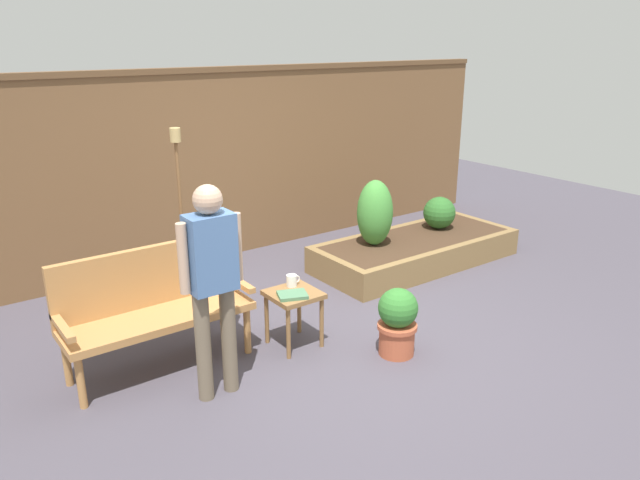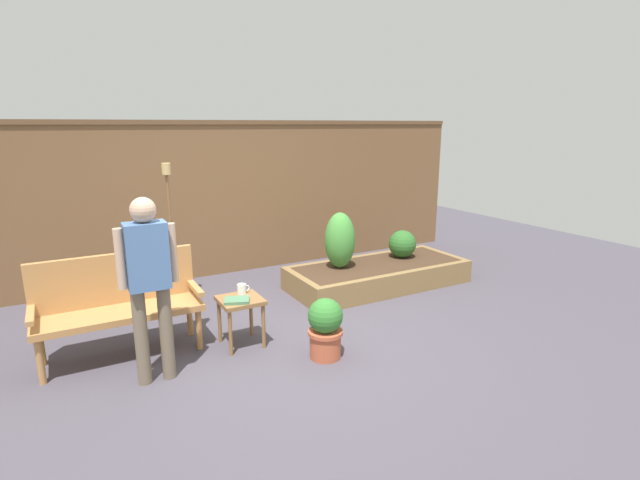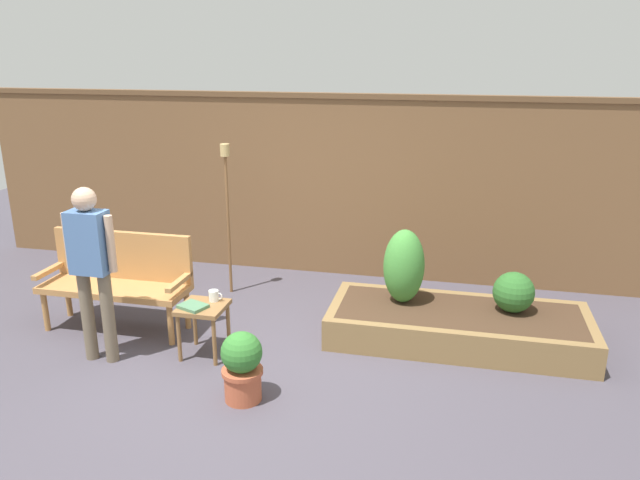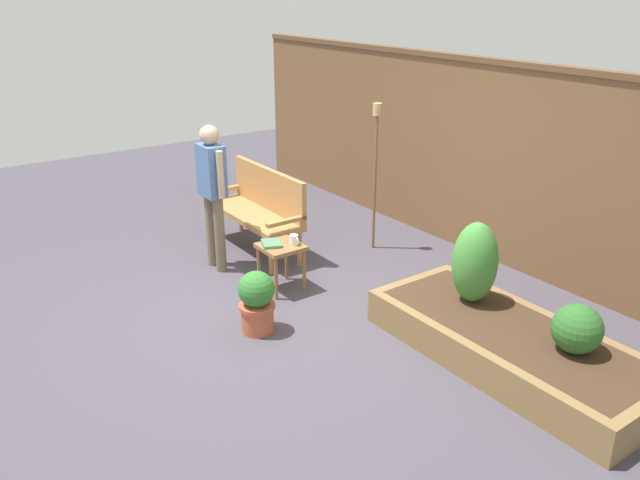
{
  "view_description": "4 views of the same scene",
  "coord_description": "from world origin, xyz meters",
  "px_view_note": "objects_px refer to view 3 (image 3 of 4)",
  "views": [
    {
      "loc": [
        -2.92,
        -3.57,
        2.47
      ],
      "look_at": [
        0.32,
        0.84,
        0.63
      ],
      "focal_mm": 34.04,
      "sensor_mm": 36.0,
      "label": 1
    },
    {
      "loc": [
        -1.81,
        -3.9,
        2.11
      ],
      "look_at": [
        0.54,
        0.35,
        0.93
      ],
      "focal_mm": 26.78,
      "sensor_mm": 36.0,
      "label": 2
    },
    {
      "loc": [
        1.73,
        -4.32,
        2.63
      ],
      "look_at": [
        0.48,
        1.07,
        0.89
      ],
      "focal_mm": 34.12,
      "sensor_mm": 36.0,
      "label": 3
    },
    {
      "loc": [
        4.57,
        -2.82,
        2.87
      ],
      "look_at": [
        0.15,
        0.34,
        0.69
      ],
      "focal_mm": 35.86,
      "sensor_mm": 36.0,
      "label": 4
    }
  ],
  "objects_px": {
    "potted_boxwood": "(242,365)",
    "shrub_near_bench": "(404,266)",
    "book_on_table": "(193,306)",
    "person_by_bench": "(91,260)",
    "garden_bench": "(118,274)",
    "cup_on_table": "(214,296)",
    "side_table": "(203,314)",
    "shrub_far_corner": "(514,292)",
    "tiki_torch": "(227,193)"
  },
  "relations": [
    {
      "from": "side_table",
      "to": "tiki_torch",
      "type": "xyz_separation_m",
      "value": [
        -0.31,
        1.46,
        0.76
      ]
    },
    {
      "from": "potted_boxwood",
      "to": "shrub_near_bench",
      "type": "relative_size",
      "value": 0.79
    },
    {
      "from": "tiki_torch",
      "to": "potted_boxwood",
      "type": "bearing_deg",
      "value": -66.68
    },
    {
      "from": "book_on_table",
      "to": "potted_boxwood",
      "type": "xyz_separation_m",
      "value": [
        0.65,
        -0.55,
        -0.2
      ]
    },
    {
      "from": "book_on_table",
      "to": "tiki_torch",
      "type": "xyz_separation_m",
      "value": [
        -0.25,
        1.53,
        0.66
      ]
    },
    {
      "from": "cup_on_table",
      "to": "potted_boxwood",
      "type": "bearing_deg",
      "value": -54.68
    },
    {
      "from": "book_on_table",
      "to": "shrub_far_corner",
      "type": "xyz_separation_m",
      "value": [
        2.75,
        0.98,
        -0.01
      ]
    },
    {
      "from": "cup_on_table",
      "to": "shrub_far_corner",
      "type": "relative_size",
      "value": 0.33
    },
    {
      "from": "book_on_table",
      "to": "cup_on_table",
      "type": "bearing_deg",
      "value": 78.62
    },
    {
      "from": "potted_boxwood",
      "to": "side_table",
      "type": "bearing_deg",
      "value": 133.3
    },
    {
      "from": "book_on_table",
      "to": "shrub_near_bench",
      "type": "distance_m",
      "value": 1.99
    },
    {
      "from": "cup_on_table",
      "to": "book_on_table",
      "type": "height_order",
      "value": "cup_on_table"
    },
    {
      "from": "garden_bench",
      "to": "person_by_bench",
      "type": "distance_m",
      "value": 0.8
    },
    {
      "from": "person_by_bench",
      "to": "shrub_near_bench",
      "type": "bearing_deg",
      "value": 25.3
    },
    {
      "from": "book_on_table",
      "to": "potted_boxwood",
      "type": "distance_m",
      "value": 0.87
    },
    {
      "from": "shrub_far_corner",
      "to": "potted_boxwood",
      "type": "bearing_deg",
      "value": -143.95
    },
    {
      "from": "shrub_far_corner",
      "to": "tiki_torch",
      "type": "xyz_separation_m",
      "value": [
        -3.0,
        0.55,
        0.66
      ]
    },
    {
      "from": "shrub_near_bench",
      "to": "garden_bench",
      "type": "bearing_deg",
      "value": -169.2
    },
    {
      "from": "potted_boxwood",
      "to": "shrub_near_bench",
      "type": "height_order",
      "value": "shrub_near_bench"
    },
    {
      "from": "garden_bench",
      "to": "person_by_bench",
      "type": "relative_size",
      "value": 0.92
    },
    {
      "from": "cup_on_table",
      "to": "shrub_near_bench",
      "type": "relative_size",
      "value": 0.18
    },
    {
      "from": "side_table",
      "to": "shrub_near_bench",
      "type": "relative_size",
      "value": 0.66
    },
    {
      "from": "side_table",
      "to": "book_on_table",
      "type": "height_order",
      "value": "book_on_table"
    },
    {
      "from": "cup_on_table",
      "to": "potted_boxwood",
      "type": "height_order",
      "value": "cup_on_table"
    },
    {
      "from": "cup_on_table",
      "to": "person_by_bench",
      "type": "relative_size",
      "value": 0.08
    },
    {
      "from": "garden_bench",
      "to": "shrub_near_bench",
      "type": "xyz_separation_m",
      "value": [
        2.72,
        0.52,
        0.12
      ]
    },
    {
      "from": "cup_on_table",
      "to": "garden_bench",
      "type": "bearing_deg",
      "value": 166.17
    },
    {
      "from": "cup_on_table",
      "to": "side_table",
      "type": "bearing_deg",
      "value": -118.34
    },
    {
      "from": "garden_bench",
      "to": "shrub_far_corner",
      "type": "bearing_deg",
      "value": 7.9
    },
    {
      "from": "side_table",
      "to": "shrub_near_bench",
      "type": "bearing_deg",
      "value": 28.48
    },
    {
      "from": "cup_on_table",
      "to": "tiki_torch",
      "type": "height_order",
      "value": "tiki_torch"
    },
    {
      "from": "side_table",
      "to": "person_by_bench",
      "type": "bearing_deg",
      "value": -161.42
    },
    {
      "from": "shrub_near_bench",
      "to": "person_by_bench",
      "type": "relative_size",
      "value": 0.46
    },
    {
      "from": "side_table",
      "to": "cup_on_table",
      "type": "xyz_separation_m",
      "value": [
        0.06,
        0.12,
        0.13
      ]
    },
    {
      "from": "cup_on_table",
      "to": "person_by_bench",
      "type": "distance_m",
      "value": 1.08
    },
    {
      "from": "garden_bench",
      "to": "side_table",
      "type": "xyz_separation_m",
      "value": [
        1.04,
        -0.39,
        -0.15
      ]
    },
    {
      "from": "cup_on_table",
      "to": "shrub_near_bench",
      "type": "bearing_deg",
      "value": 26.16
    },
    {
      "from": "garden_bench",
      "to": "book_on_table",
      "type": "height_order",
      "value": "garden_bench"
    },
    {
      "from": "cup_on_table",
      "to": "tiki_torch",
      "type": "distance_m",
      "value": 1.52
    },
    {
      "from": "shrub_near_bench",
      "to": "person_by_bench",
      "type": "xyz_separation_m",
      "value": [
        -2.53,
        -1.19,
        0.27
      ]
    },
    {
      "from": "potted_boxwood",
      "to": "person_by_bench",
      "type": "height_order",
      "value": "person_by_bench"
    },
    {
      "from": "shrub_near_bench",
      "to": "shrub_far_corner",
      "type": "bearing_deg",
      "value": 0.0
    },
    {
      "from": "garden_bench",
      "to": "shrub_near_bench",
      "type": "distance_m",
      "value": 2.77
    },
    {
      "from": "book_on_table",
      "to": "person_by_bench",
      "type": "distance_m",
      "value": 0.94
    },
    {
      "from": "garden_bench",
      "to": "person_by_bench",
      "type": "xyz_separation_m",
      "value": [
        0.19,
        -0.68,
        0.39
      ]
    },
    {
      "from": "garden_bench",
      "to": "shrub_far_corner",
      "type": "relative_size",
      "value": 3.8
    },
    {
      "from": "garden_bench",
      "to": "tiki_torch",
      "type": "bearing_deg",
      "value": 55.43
    },
    {
      "from": "book_on_table",
      "to": "shrub_far_corner",
      "type": "height_order",
      "value": "shrub_far_corner"
    },
    {
      "from": "tiki_torch",
      "to": "cup_on_table",
      "type": "bearing_deg",
      "value": -74.49
    },
    {
      "from": "garden_bench",
      "to": "book_on_table",
      "type": "xyz_separation_m",
      "value": [
        0.99,
        -0.46,
        -0.05
      ]
    }
  ]
}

